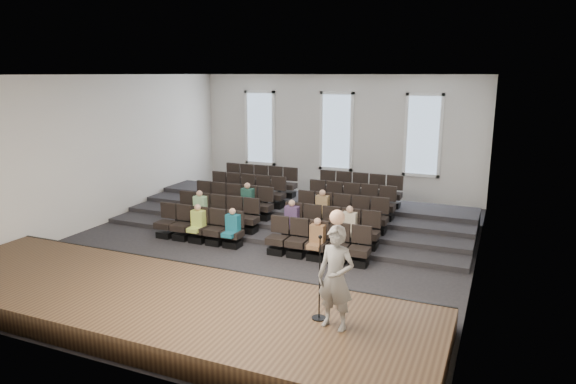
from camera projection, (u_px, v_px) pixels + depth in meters
The scene contains 14 objects.
ground at pixel (264, 244), 15.49m from camera, with size 14.00×14.00×0.00m, color black.
ceiling at pixel (262, 74), 14.36m from camera, with size 12.00×14.00×0.02m, color white.
wall_back at pixel (337, 136), 21.22m from camera, with size 12.00×0.04×5.00m, color silver.
wall_front at pixel (81, 228), 8.64m from camera, with size 12.00×0.04×5.00m, color silver.
wall_left at pixel (102, 151), 17.24m from camera, with size 0.04×14.00×5.00m, color silver.
wall_right at pixel (482, 179), 12.62m from camera, with size 0.04×14.00×5.00m, color silver.
stage at pixel (159, 305), 10.87m from camera, with size 11.80×3.60×0.50m, color #47321E.
stage_lip at pixel (204, 275), 12.45m from camera, with size 11.80×0.06×0.52m, color black.
risers at pixel (302, 212), 18.29m from camera, with size 11.80×4.80×0.60m.
seating_rows at pixel (284, 210), 16.72m from camera, with size 6.80×4.70×1.67m.
windows at pixel (336, 131), 21.11m from camera, with size 8.44×0.10×3.24m.
audience at pixel (268, 216), 15.60m from camera, with size 5.45×2.64×1.10m.
speaker at pixel (336, 278), 9.18m from camera, with size 0.70×0.46×1.92m, color slate.
mic_stand at pixel (319, 294), 9.62m from camera, with size 0.28×0.28×1.66m.
Camera 1 is at (6.48, -13.26, 5.04)m, focal length 32.00 mm.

